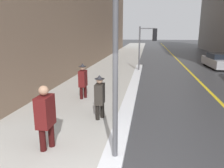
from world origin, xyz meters
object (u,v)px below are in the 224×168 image
(lamp_post, at_px, (115,42))
(traffic_light_near, at_px, (149,39))
(pedestrian_trailing, at_px, (45,115))
(pedestrian_in_glasses, at_px, (100,95))
(parked_car_silver, at_px, (219,61))
(pedestrian_in_fedora, at_px, (83,80))

(lamp_post, xyz_separation_m, traffic_light_near, (0.70, 12.10, -0.34))
(pedestrian_trailing, xyz_separation_m, pedestrian_in_glasses, (0.90, 2.17, -0.09))
(parked_car_silver, bearing_deg, traffic_light_near, 111.58)
(pedestrian_trailing, height_order, pedestrian_in_glasses, pedestrian_trailing)
(pedestrian_in_fedora, bearing_deg, traffic_light_near, 158.88)
(traffic_light_near, relative_size, parked_car_silver, 0.78)
(traffic_light_near, relative_size, pedestrian_trailing, 1.98)
(pedestrian_trailing, distance_m, pedestrian_in_fedora, 4.36)
(pedestrian_in_fedora, bearing_deg, pedestrian_trailing, 4.06)
(pedestrian_in_glasses, bearing_deg, traffic_light_near, 170.17)
(pedestrian_trailing, bearing_deg, lamp_post, 82.97)
(pedestrian_in_fedora, bearing_deg, parked_car_silver, 139.05)
(lamp_post, relative_size, traffic_light_near, 1.36)
(pedestrian_in_glasses, bearing_deg, pedestrian_in_fedora, -150.65)
(pedestrian_in_glasses, bearing_deg, lamp_post, 19.86)
(lamp_post, relative_size, parked_car_silver, 1.06)
(pedestrian_in_fedora, height_order, parked_car_silver, pedestrian_in_fedora)
(pedestrian_trailing, relative_size, parked_car_silver, 0.39)
(pedestrian_in_glasses, height_order, pedestrian_in_fedora, pedestrian_in_fedora)
(pedestrian_trailing, height_order, parked_car_silver, pedestrian_trailing)
(traffic_light_near, distance_m, pedestrian_trailing, 12.24)
(traffic_light_near, bearing_deg, pedestrian_in_fedora, -118.01)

